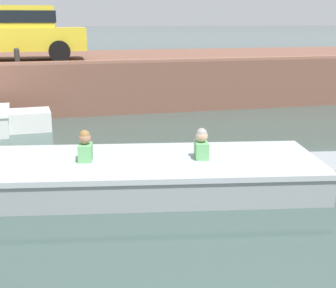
# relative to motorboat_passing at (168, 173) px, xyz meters

# --- Properties ---
(ground_plane) EXTENTS (400.00, 400.00, 0.00)m
(ground_plane) POSITION_rel_motorboat_passing_xyz_m (-0.56, 0.50, -0.25)
(ground_plane) COLOR #384C47
(far_quay_wall) EXTENTS (60.00, 6.00, 1.45)m
(far_quay_wall) POSITION_rel_motorboat_passing_xyz_m (-0.56, 9.08, 0.47)
(far_quay_wall) COLOR brown
(far_quay_wall) RESTS_ON ground
(far_wall_coping) EXTENTS (60.00, 0.24, 0.08)m
(far_wall_coping) POSITION_rel_motorboat_passing_xyz_m (-0.56, 6.20, 1.24)
(far_wall_coping) COLOR #925F4C
(far_wall_coping) RESTS_ON far_quay_wall
(motorboat_passing) EXTENTS (6.38, 2.84, 0.98)m
(motorboat_passing) POSITION_rel_motorboat_passing_xyz_m (0.00, 0.00, 0.00)
(motorboat_passing) COLOR #93999E
(motorboat_passing) RESTS_ON ground
(car_left_inner_yellow) EXTENTS (4.07, 2.07, 1.54)m
(car_left_inner_yellow) POSITION_rel_motorboat_passing_xyz_m (-2.58, 7.72, 2.04)
(car_left_inner_yellow) COLOR yellow
(car_left_inner_yellow) RESTS_ON far_quay_wall
(mooring_bollard_mid) EXTENTS (0.15, 0.15, 0.45)m
(mooring_bollard_mid) POSITION_rel_motorboat_passing_xyz_m (-2.53, 6.33, 1.44)
(mooring_bollard_mid) COLOR #2D2B28
(mooring_bollard_mid) RESTS_ON far_quay_wall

